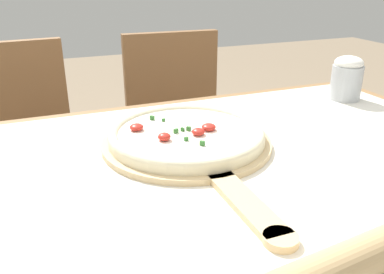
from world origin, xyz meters
TOP-DOWN VIEW (x-y plane):
  - dining_table at (0.00, 0.00)m, footprint 1.45×0.90m
  - towel_cloth at (0.00, 0.00)m, footprint 1.37×0.82m
  - pizza_peel at (0.06, 0.11)m, footprint 0.35×0.55m
  - pizza at (0.06, 0.14)m, footprint 0.32×0.32m
  - rolling_pin at (0.09, -0.30)m, footprint 0.46×0.09m
  - chair_left at (-0.29, 0.84)m, footprint 0.43×0.43m
  - chair_right at (0.29, 0.84)m, footprint 0.42×0.42m
  - flour_cup at (0.58, 0.27)m, footprint 0.08×0.08m

SIDE VIEW (x-z plane):
  - chair_left at x=-0.29m, z-range 0.07..0.96m
  - chair_right at x=0.29m, z-range 0.07..0.96m
  - dining_table at x=0.00m, z-range 0.28..1.05m
  - towel_cloth at x=0.00m, z-range 0.77..0.77m
  - pizza_peel at x=0.06m, z-range 0.77..0.79m
  - pizza at x=0.06m, z-range 0.78..0.82m
  - rolling_pin at x=0.09m, z-range 0.77..0.82m
  - flour_cup at x=0.58m, z-range 0.78..0.90m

